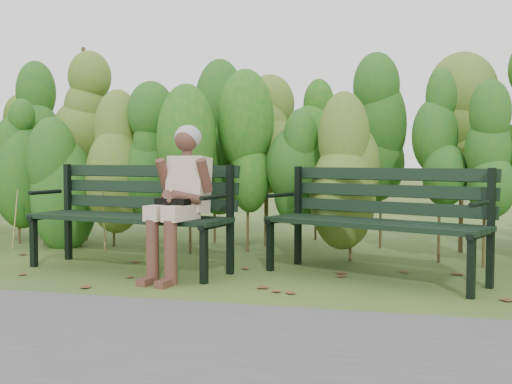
# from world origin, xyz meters

# --- Properties ---
(ground) EXTENTS (80.00, 80.00, 0.00)m
(ground) POSITION_xyz_m (0.00, 0.00, 0.00)
(ground) COLOR #2A461F
(footpath) EXTENTS (60.00, 2.50, 0.01)m
(footpath) POSITION_xyz_m (0.00, -2.20, 0.01)
(footpath) COLOR #474749
(footpath) RESTS_ON ground
(hedge_band) EXTENTS (11.04, 1.67, 2.42)m
(hedge_band) POSITION_xyz_m (0.00, 1.86, 1.26)
(hedge_band) COLOR #47381E
(hedge_band) RESTS_ON ground
(leaf_litter) EXTENTS (5.87, 2.14, 0.01)m
(leaf_litter) POSITION_xyz_m (-0.06, -0.40, 0.00)
(leaf_litter) COLOR brown
(leaf_litter) RESTS_ON ground
(bench_left) EXTENTS (2.10, 1.02, 1.00)m
(bench_left) POSITION_xyz_m (-1.18, 0.26, 0.59)
(bench_left) COLOR black
(bench_left) RESTS_ON ground
(bench_right) EXTENTS (2.05, 1.37, 0.98)m
(bench_right) POSITION_xyz_m (1.11, 0.39, 0.58)
(bench_right) COLOR black
(bench_right) RESTS_ON ground
(seated_woman) EXTENTS (0.54, 0.80, 1.36)m
(seated_woman) POSITION_xyz_m (-0.59, -0.06, 0.78)
(seated_woman) COLOR beige
(seated_woman) RESTS_ON ground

